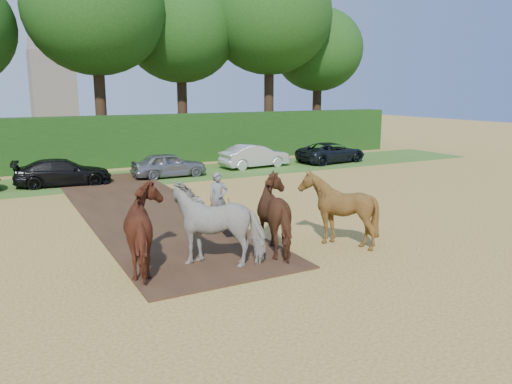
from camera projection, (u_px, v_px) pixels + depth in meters
ground at (161, 275)px, 12.40m from camera, size 120.00×120.00×0.00m
earth_strip at (143, 209)px, 19.13m from camera, size 4.50×17.00×0.05m
grass_verge at (74, 183)px, 24.48m from camera, size 50.00×5.00×0.03m
hedgerow at (59, 144)px, 28.07m from camera, size 46.00×1.60×3.00m
plough_team at (250, 218)px, 13.65m from camera, size 7.36×5.12×2.16m
parked_cars at (78, 170)px, 24.24m from camera, size 35.81×2.82×1.41m
treeline at (10, 10)px, 28.53m from camera, size 48.70×10.60×14.21m
church at (47, 10)px, 58.96m from camera, size 5.20×5.20×27.00m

